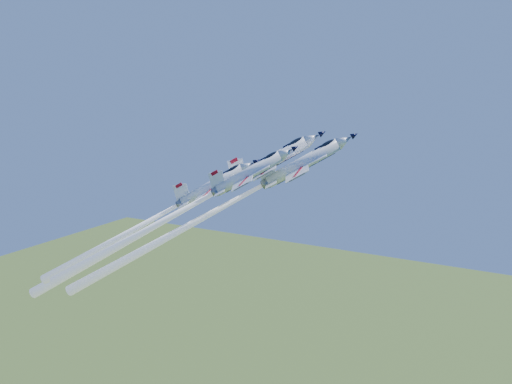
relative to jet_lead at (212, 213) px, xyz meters
The scene contains 4 objects.
jet_lead is the anchor object (origin of this frame).
jet_left 7.82m from the jet_lead, behind, with size 43.71×23.22×41.65m.
jet_right 9.08m from the jet_lead, 96.67° to the right, with size 32.86×17.51×30.80m.
jet_slot 10.64m from the jet_lead, 155.85° to the right, with size 32.42×17.32×29.88m.
Camera 1 is at (44.93, -80.95, 123.28)m, focal length 40.00 mm.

